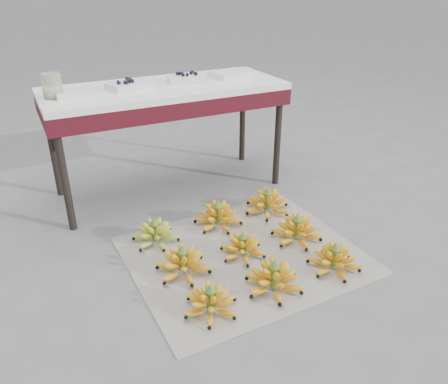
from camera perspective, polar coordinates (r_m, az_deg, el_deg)
name	(u,v)px	position (r m, az deg, el deg)	size (l,w,h in m)	color
ground	(245,251)	(2.55, 2.73, -7.77)	(60.00, 60.00, 0.00)	#5E5E60
newspaper_mat	(244,255)	(2.51, 2.61, -8.22)	(1.25, 1.05, 0.01)	white
bunch_front_left	(211,302)	(2.11, -1.75, -14.19)	(0.28, 0.28, 0.16)	yellow
bunch_front_center	(274,279)	(2.25, 6.52, -11.21)	(0.31, 0.31, 0.18)	yellow
bunch_front_right	(334,260)	(2.44, 14.17, -8.61)	(0.29, 0.29, 0.17)	yellow
bunch_mid_left	(183,263)	(2.35, -5.38, -9.28)	(0.31, 0.31, 0.18)	yellow
bunch_mid_center	(243,247)	(2.48, 2.45, -7.23)	(0.30, 0.30, 0.16)	yellow
bunch_mid_right	(297,231)	(2.64, 9.46, -5.00)	(0.35, 0.35, 0.18)	yellow
bunch_back_left	(155,234)	(2.62, -8.95, -5.42)	(0.35, 0.35, 0.17)	olive
bunch_back_center	(218,217)	(2.75, -0.80, -3.24)	(0.38, 0.38, 0.18)	yellow
bunch_back_right	(267,203)	(2.91, 5.68, -1.49)	(0.31, 0.31, 0.19)	yellow
vendor_table	(165,98)	(3.04, -7.67, 12.04)	(1.60, 0.64, 0.77)	black
tray_far_left	(74,93)	(2.87, -19.02, 12.14)	(0.23, 0.17, 0.04)	silver
tray_left	(128,85)	(2.96, -12.37, 13.49)	(0.29, 0.24, 0.07)	silver
tray_right	(187,78)	(3.11, -4.90, 14.58)	(0.28, 0.23, 0.06)	silver
tray_far_right	(230,74)	(3.24, 0.84, 15.15)	(0.30, 0.24, 0.04)	silver
glass_jar	(52,86)	(2.85, -21.54, 12.78)	(0.12, 0.12, 0.14)	beige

